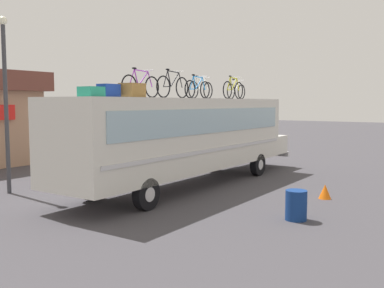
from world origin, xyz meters
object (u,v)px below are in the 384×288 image
rooftop_bicycle_1 (141,85)px  rooftop_bicycle_2 (173,86)px  luggage_bag_2 (109,91)px  traffic_cone (325,192)px  bus (188,135)px  street_lamp (6,94)px  trash_bin (296,205)px  luggage_bag_3 (132,90)px  rooftop_bicycle_4 (201,89)px  rooftop_bicycle_6 (236,91)px  rooftop_bicycle_5 (233,89)px  rooftop_bicycle_3 (198,88)px  luggage_bag_1 (91,92)px

rooftop_bicycle_1 → rooftop_bicycle_2: rooftop_bicycle_2 is taller
luggage_bag_2 → traffic_cone: (4.79, -4.82, -3.20)m
rooftop_bicycle_1 → traffic_cone: bearing=-54.2°
bus → street_lamp: size_ratio=2.15×
street_lamp → rooftop_bicycle_1: bearing=-68.3°
luggage_bag_2 → rooftop_bicycle_1: 1.37m
traffic_cone → street_lamp: bearing=119.4°
bus → trash_bin: bearing=-114.7°
luggage_bag_3 → rooftop_bicycle_1: size_ratio=0.36×
rooftop_bicycle_4 → trash_bin: 7.28m
rooftop_bicycle_6 → traffic_cone: 7.07m
luggage_bag_3 → traffic_cone: 6.91m
rooftop_bicycle_4 → rooftop_bicycle_6: size_ratio=1.04×
rooftop_bicycle_5 → luggage_bag_3: bearing=179.7°
rooftop_bicycle_3 → rooftop_bicycle_6: (4.08, 0.63, 0.02)m
rooftop_bicycle_3 → rooftop_bicycle_5: size_ratio=0.97×
rooftop_bicycle_2 → street_lamp: street_lamp is taller
bus → luggage_bag_3: bearing=-174.4°
rooftop_bicycle_6 → street_lamp: street_lamp is taller
luggage_bag_3 → trash_bin: 5.73m
rooftop_bicycle_1 → street_lamp: size_ratio=0.30×
rooftop_bicycle_2 → rooftop_bicycle_5: (4.15, 0.00, -0.01)m
luggage_bag_3 → rooftop_bicycle_5: (6.14, -0.03, 0.18)m
rooftop_bicycle_6 → street_lamp: bearing=154.9°
trash_bin → traffic_cone: trash_bin is taller
luggage_bag_2 → trash_bin: luggage_bag_2 is taller
rooftop_bicycle_6 → street_lamp: 9.57m
rooftop_bicycle_3 → traffic_cone: rooftop_bicycle_3 is taller
rooftop_bicycle_2 → rooftop_bicycle_6: size_ratio=1.07×
rooftop_bicycle_6 → trash_bin: size_ratio=2.09×
rooftop_bicycle_6 → trash_bin: bearing=-140.5°
trash_bin → traffic_cone: bearing=3.3°
luggage_bag_1 → rooftop_bicycle_6: size_ratio=0.33×
luggage_bag_3 → rooftop_bicycle_6: (7.54, 0.59, 0.16)m
bus → rooftop_bicycle_2: bearing=-165.6°
bus → rooftop_bicycle_4: (1.34, 0.32, 1.70)m
luggage_bag_3 → trash_bin: bearing=-77.2°
traffic_cone → luggage_bag_3: bearing=131.8°
rooftop_bicycle_1 → trash_bin: 5.92m
trash_bin → street_lamp: bearing=103.2°
rooftop_bicycle_3 → rooftop_bicycle_5: bearing=0.3°
rooftop_bicycle_3 → traffic_cone: (0.62, -4.52, -3.36)m
bus → rooftop_bicycle_1: size_ratio=7.18×
luggage_bag_3 → bus: bearing=5.6°
trash_bin → rooftop_bicycle_1: bearing=95.0°
rooftop_bicycle_6 → rooftop_bicycle_4: bearing=178.6°
rooftop_bicycle_4 → rooftop_bicycle_1: bearing=-173.8°
luggage_bag_1 → rooftop_bicycle_2: rooftop_bicycle_2 is taller
rooftop_bicycle_3 → rooftop_bicycle_4: (1.29, 0.70, 0.02)m
luggage_bag_2 → rooftop_bicycle_2: size_ratio=0.33×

